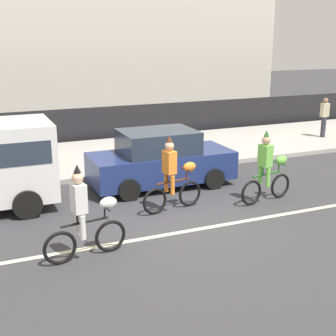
{
  "coord_description": "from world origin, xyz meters",
  "views": [
    {
      "loc": [
        -4.52,
        -9.24,
        4.22
      ],
      "look_at": [
        -0.09,
        1.2,
        1.0
      ],
      "focal_mm": 50.0,
      "sensor_mm": 36.0,
      "label": 1
    }
  ],
  "objects_px": {
    "parade_cyclist_zebra": "(85,218)",
    "pedestrian_onlooker": "(324,116)",
    "parade_cyclist_lime": "(268,171)",
    "parade_cyclist_orange": "(173,178)",
    "parked_car_navy": "(160,160)"
  },
  "relations": [
    {
      "from": "pedestrian_onlooker",
      "to": "parade_cyclist_lime",
      "type": "bearing_deg",
      "value": -140.41
    },
    {
      "from": "parade_cyclist_zebra",
      "to": "pedestrian_onlooker",
      "type": "xyz_separation_m",
      "value": [
        11.56,
        6.68,
        0.17
      ]
    },
    {
      "from": "parade_cyclist_orange",
      "to": "parked_car_navy",
      "type": "relative_size",
      "value": 0.47
    },
    {
      "from": "parade_cyclist_orange",
      "to": "pedestrian_onlooker",
      "type": "xyz_separation_m",
      "value": [
        8.95,
        4.95,
        0.17
      ]
    },
    {
      "from": "parade_cyclist_orange",
      "to": "parade_cyclist_lime",
      "type": "distance_m",
      "value": 2.54
    },
    {
      "from": "parade_cyclist_lime",
      "to": "parade_cyclist_orange",
      "type": "bearing_deg",
      "value": 171.63
    },
    {
      "from": "parade_cyclist_lime",
      "to": "parade_cyclist_zebra",
      "type": "bearing_deg",
      "value": -165.13
    },
    {
      "from": "parked_car_navy",
      "to": "pedestrian_onlooker",
      "type": "relative_size",
      "value": 2.53
    },
    {
      "from": "parade_cyclist_lime",
      "to": "parked_car_navy",
      "type": "relative_size",
      "value": 0.47
    },
    {
      "from": "parade_cyclist_zebra",
      "to": "parade_cyclist_lime",
      "type": "bearing_deg",
      "value": 14.87
    },
    {
      "from": "parade_cyclist_zebra",
      "to": "parked_car_navy",
      "type": "distance_m",
      "value": 4.78
    },
    {
      "from": "parade_cyclist_orange",
      "to": "parade_cyclist_lime",
      "type": "bearing_deg",
      "value": -8.37
    },
    {
      "from": "parade_cyclist_lime",
      "to": "pedestrian_onlooker",
      "type": "relative_size",
      "value": 1.19
    },
    {
      "from": "parade_cyclist_orange",
      "to": "parade_cyclist_lime",
      "type": "height_order",
      "value": "same"
    },
    {
      "from": "parade_cyclist_zebra",
      "to": "parade_cyclist_orange",
      "type": "distance_m",
      "value": 3.13
    }
  ]
}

